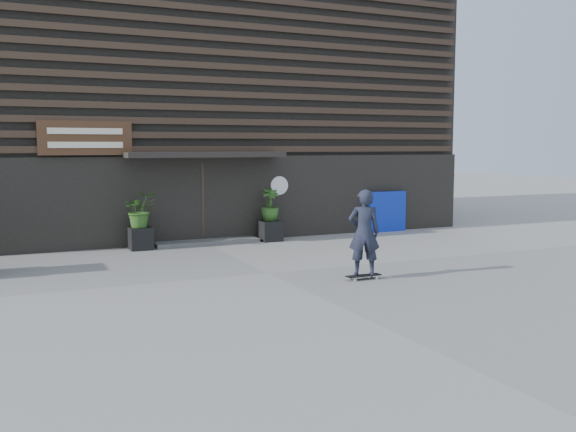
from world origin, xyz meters
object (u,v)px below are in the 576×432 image
planter_pot_left (141,238)px  skateboarder (364,233)px  blue_tarp (387,212)px  planter_pot_right (270,231)px

planter_pot_left → skateboarder: 6.84m
skateboarder → planter_pot_left: bearing=120.6°
planter_pot_left → blue_tarp: blue_tarp is taller
planter_pot_right → skateboarder: 5.91m
planter_pot_right → skateboarder: size_ratio=0.32×
blue_tarp → skateboarder: 7.69m
planter_pot_right → blue_tarp: blue_tarp is taller
planter_pot_left → planter_pot_right: same height
planter_pot_left → planter_pot_right: size_ratio=1.00×
blue_tarp → skateboarder: skateboarder is taller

